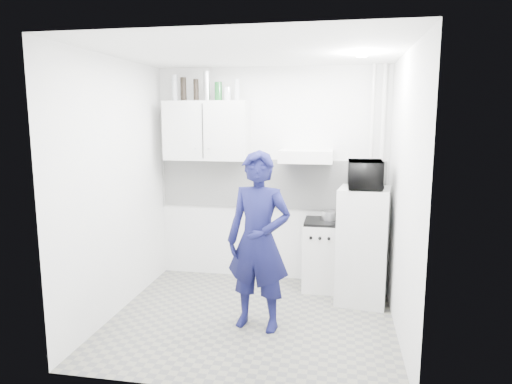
# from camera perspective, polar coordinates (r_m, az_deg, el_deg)

# --- Properties ---
(floor) EXTENTS (2.80, 2.80, 0.00)m
(floor) POSITION_cam_1_polar(r_m,az_deg,el_deg) (4.77, -0.56, -15.60)
(floor) COLOR slate
(floor) RESTS_ON ground
(ceiling) EXTENTS (2.80, 2.80, 0.00)m
(ceiling) POSITION_cam_1_polar(r_m,az_deg,el_deg) (4.36, -0.61, 17.12)
(ceiling) COLOR white
(ceiling) RESTS_ON wall_back
(wall_back) EXTENTS (2.80, 0.00, 2.80)m
(wall_back) POSITION_cam_1_polar(r_m,az_deg,el_deg) (5.60, 1.85, 2.05)
(wall_back) COLOR silver
(wall_back) RESTS_ON floor
(wall_left) EXTENTS (0.00, 2.60, 2.60)m
(wall_left) POSITION_cam_1_polar(r_m,az_deg,el_deg) (4.84, -17.08, 0.50)
(wall_left) COLOR silver
(wall_left) RESTS_ON floor
(wall_right) EXTENTS (0.00, 2.60, 2.60)m
(wall_right) POSITION_cam_1_polar(r_m,az_deg,el_deg) (4.34, 17.88, -0.52)
(wall_right) COLOR silver
(wall_right) RESTS_ON floor
(person) EXTENTS (0.68, 0.51, 1.71)m
(person) POSITION_cam_1_polar(r_m,az_deg,el_deg) (4.32, 0.32, -6.18)
(person) COLOR #10123D
(person) RESTS_ON floor
(stove) EXTENTS (0.49, 0.49, 0.79)m
(stove) POSITION_cam_1_polar(r_m,az_deg,el_deg) (5.49, 8.56, -7.87)
(stove) COLOR silver
(stove) RESTS_ON floor
(fridge) EXTENTS (0.59, 0.59, 1.26)m
(fridge) POSITION_cam_1_polar(r_m,az_deg,el_deg) (5.12, 13.19, -6.53)
(fridge) COLOR silver
(fridge) RESTS_ON floor
(stove_top) EXTENTS (0.48, 0.48, 0.03)m
(stove_top) POSITION_cam_1_polar(r_m,az_deg,el_deg) (5.38, 8.67, -3.69)
(stove_top) COLOR black
(stove_top) RESTS_ON stove
(saucepan) EXTENTS (0.18, 0.18, 0.10)m
(saucepan) POSITION_cam_1_polar(r_m,az_deg,el_deg) (5.42, 9.15, -2.89)
(saucepan) COLOR silver
(saucepan) RESTS_ON stove_top
(microwave) EXTENTS (0.53, 0.36, 0.29)m
(microwave) POSITION_cam_1_polar(r_m,az_deg,el_deg) (4.96, 13.52, 2.14)
(microwave) COLOR black
(microwave) RESTS_ON fridge
(bottle_a) EXTENTS (0.07, 0.07, 0.31)m
(bottle_a) POSITION_cam_1_polar(r_m,az_deg,el_deg) (5.68, -10.12, 12.67)
(bottle_a) COLOR #B2B7BC
(bottle_a) RESTS_ON upper_cabinet
(bottle_b) EXTENTS (0.07, 0.07, 0.28)m
(bottle_b) POSITION_cam_1_polar(r_m,az_deg,el_deg) (5.64, -9.06, 12.57)
(bottle_b) COLOR black
(bottle_b) RESTS_ON upper_cabinet
(bottle_c) EXTENTS (0.06, 0.06, 0.26)m
(bottle_c) POSITION_cam_1_polar(r_m,az_deg,el_deg) (5.59, -7.50, 12.53)
(bottle_c) COLOR black
(bottle_c) RESTS_ON upper_cabinet
(bottle_d) EXTENTS (0.08, 0.08, 0.34)m
(bottle_d) POSITION_cam_1_polar(r_m,az_deg,el_deg) (5.55, -6.16, 13.03)
(bottle_d) COLOR silver
(bottle_d) RESTS_ON upper_cabinet
(canister_a) EXTENTS (0.09, 0.09, 0.22)m
(canister_a) POSITION_cam_1_polar(r_m,az_deg,el_deg) (5.51, -4.73, 12.42)
(canister_a) COLOR #144C1E
(canister_a) RESTS_ON upper_cabinet
(canister_b) EXTENTS (0.08, 0.08, 0.16)m
(canister_b) POSITION_cam_1_polar(r_m,az_deg,el_deg) (5.48, -3.62, 12.15)
(canister_b) COLOR #B2B7BC
(canister_b) RESTS_ON upper_cabinet
(bottle_e) EXTENTS (0.06, 0.06, 0.25)m
(bottle_e) POSITION_cam_1_polar(r_m,az_deg,el_deg) (5.46, -2.38, 12.63)
(bottle_e) COLOR #B2B7BC
(bottle_e) RESTS_ON upper_cabinet
(upper_cabinet) EXTENTS (1.00, 0.35, 0.70)m
(upper_cabinet) POSITION_cam_1_polar(r_m,az_deg,el_deg) (5.55, -6.15, 7.64)
(upper_cabinet) COLOR silver
(upper_cabinet) RESTS_ON wall_back
(range_hood) EXTENTS (0.60, 0.50, 0.14)m
(range_hood) POSITION_cam_1_polar(r_m,az_deg,el_deg) (5.27, 6.31, 4.50)
(range_hood) COLOR silver
(range_hood) RESTS_ON wall_back
(backsplash) EXTENTS (2.74, 0.03, 0.60)m
(backsplash) POSITION_cam_1_polar(r_m,az_deg,el_deg) (5.60, 1.82, 1.02)
(backsplash) COLOR white
(backsplash) RESTS_ON wall_back
(pipe_a) EXTENTS (0.05, 0.05, 2.60)m
(pipe_a) POSITION_cam_1_polar(r_m,az_deg,el_deg) (5.48, 15.30, 1.57)
(pipe_a) COLOR silver
(pipe_a) RESTS_ON floor
(pipe_b) EXTENTS (0.04, 0.04, 2.60)m
(pipe_b) POSITION_cam_1_polar(r_m,az_deg,el_deg) (5.47, 14.04, 1.61)
(pipe_b) COLOR silver
(pipe_b) RESTS_ON floor
(ceiling_spot_fixture) EXTENTS (0.10, 0.10, 0.02)m
(ceiling_spot_fixture) POSITION_cam_1_polar(r_m,az_deg,el_deg) (4.48, 13.10, 16.29)
(ceiling_spot_fixture) COLOR white
(ceiling_spot_fixture) RESTS_ON ceiling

